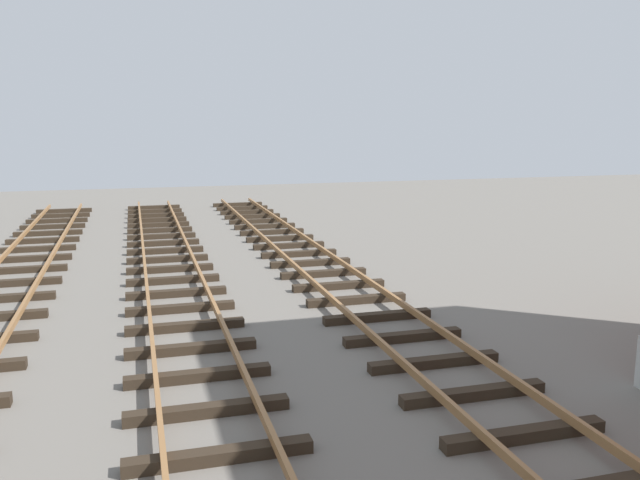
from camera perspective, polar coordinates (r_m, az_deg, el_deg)
The scene contains 0 objects.
Camera 1 is at (-4.59, -0.97, 4.46)m, focal length 37.11 mm.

